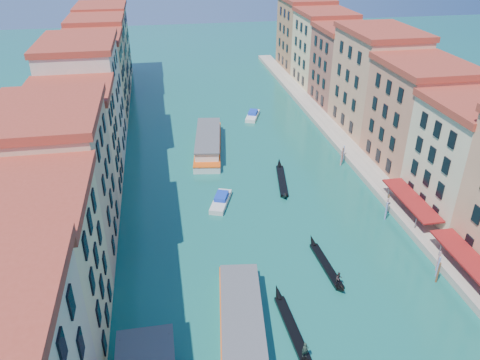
% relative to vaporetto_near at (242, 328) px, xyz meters
% --- Properties ---
extents(left_bank_palazzos, '(12.80, 128.40, 21.00)m').
position_rel_vaporetto_near_xyz_m(left_bank_palazzos, '(-19.77, 44.03, 8.36)').
color(left_bank_palazzos, '#C4AF8D').
rests_on(left_bank_palazzos, ground).
extents(right_bank_palazzos, '(12.80, 128.40, 21.00)m').
position_rel_vaporetto_near_xyz_m(right_bank_palazzos, '(36.23, 44.35, 8.40)').
color(right_bank_palazzos, '#9C372E').
rests_on(right_bank_palazzos, ground).
extents(quay, '(4.00, 140.00, 1.00)m').
position_rel_vaporetto_near_xyz_m(quay, '(28.23, 44.35, -0.84)').
color(quay, gray).
rests_on(quay, ground).
extents(restaurant_awnings, '(3.20, 44.55, 3.12)m').
position_rel_vaporetto_near_xyz_m(restaurant_awnings, '(28.42, 2.36, 1.64)').
color(restaurant_awnings, maroon).
rests_on(restaurant_awnings, ground).
extents(mooring_poles_right, '(1.44, 54.24, 3.20)m').
position_rel_vaporetto_near_xyz_m(mooring_poles_right, '(25.33, 8.15, -0.04)').
color(mooring_poles_right, '#5A311E').
rests_on(mooring_poles_right, ground).
extents(vaporetto_near, '(7.08, 20.48, 2.98)m').
position_rel_vaporetto_near_xyz_m(vaporetto_near, '(0.00, 0.00, 0.00)').
color(vaporetto_near, white).
rests_on(vaporetto_near, ground).
extents(vaporetto_far, '(7.66, 21.37, 3.11)m').
position_rel_vaporetto_near_xyz_m(vaporetto_far, '(2.00, 47.49, 0.06)').
color(vaporetto_far, silver).
rests_on(vaporetto_far, ground).
extents(gondola_fore, '(1.58, 12.48, 2.49)m').
position_rel_vaporetto_near_xyz_m(gondola_fore, '(5.41, 0.00, -0.92)').
color(gondola_fore, black).
rests_on(gondola_fore, ground).
extents(gondola_right, '(1.54, 11.72, 2.34)m').
position_rel_vaporetto_near_xyz_m(gondola_right, '(12.55, 9.19, -0.90)').
color(gondola_right, black).
rests_on(gondola_right, ground).
extents(gondola_far, '(3.34, 13.47, 1.91)m').
position_rel_vaporetto_near_xyz_m(gondola_far, '(12.71, 32.36, -0.95)').
color(gondola_far, black).
rests_on(gondola_far, ground).
extents(motorboat_mid, '(4.40, 7.13, 1.41)m').
position_rel_vaporetto_near_xyz_m(motorboat_mid, '(1.57, 27.04, -0.79)').
color(motorboat_mid, silver).
rests_on(motorboat_mid, ground).
extents(motorboat_far, '(4.51, 7.24, 1.43)m').
position_rel_vaporetto_near_xyz_m(motorboat_far, '(13.82, 62.58, -0.79)').
color(motorboat_far, silver).
rests_on(motorboat_far, ground).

